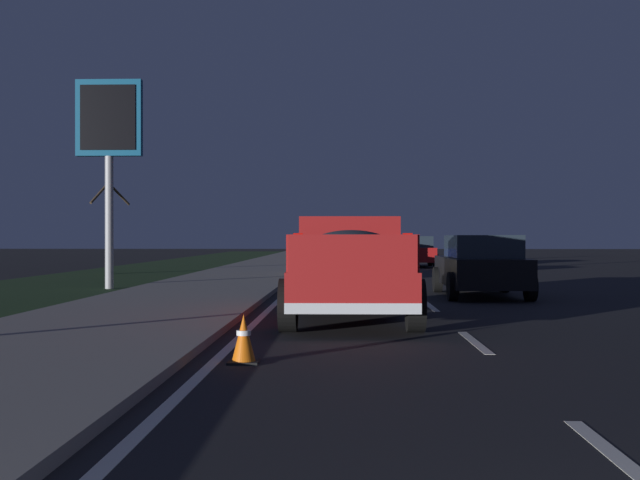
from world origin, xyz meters
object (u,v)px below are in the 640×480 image
Objects in this scene: sedan_tan at (343,256)px; bare_tree_far at (109,219)px; sedan_blue at (348,253)px; gas_price_sign at (109,134)px; sedan_black at (481,265)px; pickup_truck at (350,265)px; sedan_red at (415,251)px; traffic_cone_near at (244,339)px.

sedan_tan is 9.99m from bare_tree_far.
sedan_blue is 15.44m from gas_price_sign.
pickup_truck is at bearing 149.73° from sedan_black.
gas_price_sign is at bearing 39.60° from pickup_truck.
sedan_black is at bearing 179.70° from sedan_red.
sedan_blue is 26.61m from traffic_cone_near.
traffic_cone_near is at bearing 177.12° from sedan_blue.
pickup_truck is 1.24× the size of sedan_black.
sedan_blue is (15.91, 3.28, 0.00)m from sedan_black.
bare_tree_far reaches higher than sedan_tan.
traffic_cone_near is (-22.48, -8.38, -1.94)m from bare_tree_far.
sedan_tan is 9.73m from sedan_black.
sedan_tan reaches higher than traffic_cone_near.
sedan_black is 11.17m from gas_price_sign.
sedan_red is (10.78, -3.60, 0.00)m from sedan_tan.
bare_tree_far reaches higher than sedan_black.
pickup_truck is 1.30× the size of bare_tree_far.
traffic_cone_near is at bearing 165.47° from pickup_truck.
pickup_truck reaches higher than sedan_blue.
sedan_red and sedan_blue have the same top height.
gas_price_sign is (-6.46, 6.72, 3.69)m from sedan_tan.
sedan_blue is at bearing -1.81° from sedan_tan.
sedan_black is 11.63m from traffic_cone_near.
sedan_black is 16.24m from sedan_blue.
sedan_black and sedan_red have the same top height.
gas_price_sign reaches higher than pickup_truck.
sedan_tan is at bearing -46.15° from gas_price_sign.
sedan_blue is 10.64m from bare_tree_far.
bare_tree_far reaches higher than traffic_cone_near.
sedan_blue is at bearing -2.88° from traffic_cone_near.
gas_price_sign reaches higher than sedan_red.
traffic_cone_near is at bearing 176.75° from sedan_tan.
bare_tree_far is (11.82, 12.99, 1.44)m from sedan_black.
sedan_black and sedan_blue have the same top height.
gas_price_sign reaches higher than traffic_cone_near.
gas_price_sign is (2.62, 10.21, 3.69)m from sedan_black.
sedan_blue is (6.83, -0.22, 0.00)m from sedan_tan.
bare_tree_far is (2.74, 9.50, 1.44)m from sedan_tan.
sedan_red is 1.06× the size of bare_tree_far.
sedan_blue is at bearing -27.56° from gas_price_sign.
sedan_tan is at bearing 21.03° from sedan_black.
sedan_red is (25.56, -3.43, -0.20)m from pickup_truck.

